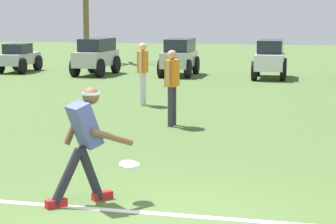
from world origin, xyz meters
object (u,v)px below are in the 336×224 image
at_px(frisbee_in_flight, 129,165).
at_px(parked_car_slot_d, 270,58).
at_px(frisbee_thrower, 84,139).
at_px(parked_car_slot_a, 19,57).
at_px(teammate_near_sideline, 143,68).
at_px(teammate_midfield, 172,80).
at_px(parked_car_slot_c, 179,56).
at_px(parked_car_slot_b, 96,55).

relative_size(frisbee_in_flight, parked_car_slot_d, 0.15).
height_order(frisbee_thrower, parked_car_slot_a, frisbee_thrower).
distance_m(teammate_near_sideline, teammate_midfield, 3.09).
relative_size(parked_car_slot_c, parked_car_slot_d, 0.99).
bearing_deg(parked_car_slot_a, teammate_near_sideline, -48.02).
height_order(teammate_midfield, parked_car_slot_c, teammate_midfield).
relative_size(frisbee_in_flight, parked_car_slot_c, 0.15).
relative_size(frisbee_thrower, teammate_near_sideline, 0.91).
xyz_separation_m(frisbee_thrower, parked_car_slot_d, (1.25, 15.79, -0.08)).
xyz_separation_m(parked_car_slot_a, parked_car_slot_d, (9.67, -0.32, 0.16)).
bearing_deg(frisbee_in_flight, teammate_midfield, 96.35).
bearing_deg(frisbee_in_flight, frisbee_thrower, -156.87).
relative_size(teammate_midfield, parked_car_slot_a, 0.70).
bearing_deg(parked_car_slot_c, teammate_near_sideline, -85.47).
distance_m(teammate_near_sideline, parked_car_slot_d, 7.91).
xyz_separation_m(frisbee_in_flight, parked_car_slot_d, (0.75, 15.58, 0.27)).
bearing_deg(parked_car_slot_d, parked_car_slot_b, -179.19).
bearing_deg(frisbee_in_flight, parked_car_slot_b, 109.97).
distance_m(parked_car_slot_b, parked_car_slot_d, 6.38).
xyz_separation_m(teammate_midfield, parked_car_slot_b, (-5.03, 10.13, -0.22)).
height_order(parked_car_slot_a, parked_car_slot_d, parked_car_slot_d).
bearing_deg(frisbee_in_flight, parked_car_slot_a, 119.29).
bearing_deg(teammate_midfield, parked_car_slot_d, 82.51).
bearing_deg(parked_car_slot_b, frisbee_in_flight, -70.03).
xyz_separation_m(frisbee_in_flight, teammate_near_sideline, (-1.94, 8.14, 0.49)).
relative_size(frisbee_in_flight, parked_car_slot_a, 0.16).
height_order(frisbee_thrower, teammate_near_sideline, teammate_near_sideline).
xyz_separation_m(frisbee_in_flight, teammate_midfield, (-0.60, 5.35, 0.49)).
xyz_separation_m(teammate_near_sideline, teammate_midfield, (1.34, -2.78, 0.00)).
xyz_separation_m(frisbee_in_flight, parked_car_slot_c, (-2.54, 15.83, 0.27)).
height_order(frisbee_in_flight, parked_car_slot_d, parked_car_slot_d).
bearing_deg(teammate_midfield, parked_car_slot_b, 116.40).
bearing_deg(parked_car_slot_d, teammate_near_sideline, -109.84).
bearing_deg(parked_car_slot_a, frisbee_in_flight, -60.71).
bearing_deg(teammate_near_sideline, frisbee_thrower, -80.27).
relative_size(teammate_near_sideline, teammate_midfield, 1.00).
distance_m(parked_car_slot_a, parked_car_slot_b, 3.32).
bearing_deg(parked_car_slot_c, frisbee_in_flight, -80.87).
relative_size(teammate_midfield, parked_car_slot_b, 0.64).
distance_m(parked_car_slot_a, parked_car_slot_c, 6.38).
distance_m(frisbee_thrower, teammate_midfield, 5.57).
bearing_deg(frisbee_thrower, teammate_near_sideline, 99.73).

